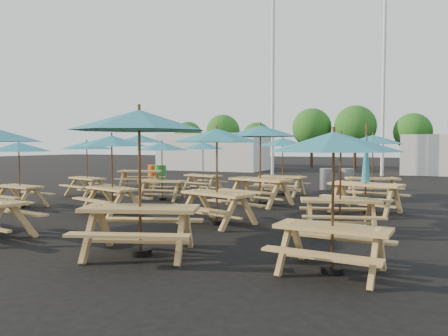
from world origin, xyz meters
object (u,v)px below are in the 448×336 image
at_px(picnic_unit_9, 217,141).
at_px(picnic_unit_12, 334,149).
at_px(picnic_unit_6, 162,149).
at_px(picnic_unit_10, 260,135).
at_px(picnic_unit_7, 203,148).
at_px(waste_bin_1, 160,174).
at_px(waste_bin_0, 154,174).
at_px(picnic_unit_2, 87,148).
at_px(picnic_unit_8, 139,128).
at_px(picnic_unit_5, 112,145).
at_px(picnic_unit_11, 283,145).
at_px(picnic_unit_3, 140,141).
at_px(picnic_unit_14, 366,176).
at_px(waste_bin_3, 347,179).
at_px(waste_bin_2, 326,179).
at_px(picnic_unit_15, 373,143).
at_px(picnic_unit_13, 341,146).
at_px(picnic_unit_1, 19,150).

distance_m(picnic_unit_9, picnic_unit_12, 4.43).
height_order(picnic_unit_6, picnic_unit_10, picnic_unit_10).
bearing_deg(picnic_unit_7, waste_bin_1, 159.62).
bearing_deg(picnic_unit_6, picnic_unit_12, -51.05).
bearing_deg(waste_bin_1, waste_bin_0, 172.40).
relative_size(picnic_unit_2, picnic_unit_8, 0.81).
distance_m(picnic_unit_5, picnic_unit_6, 3.23).
relative_size(picnic_unit_9, picnic_unit_11, 1.19).
relative_size(picnic_unit_3, picnic_unit_11, 1.20).
distance_m(picnic_unit_8, picnic_unit_14, 7.31).
xyz_separation_m(picnic_unit_3, waste_bin_1, (-0.63, 2.72, -1.62)).
distance_m(picnic_unit_6, waste_bin_3, 8.42).
height_order(picnic_unit_3, picnic_unit_6, picnic_unit_3).
height_order(picnic_unit_3, waste_bin_2, picnic_unit_3).
xyz_separation_m(picnic_unit_8, picnic_unit_9, (0.01, 3.24, -0.18)).
distance_m(picnic_unit_12, picnic_unit_15, 9.65).
relative_size(picnic_unit_2, waste_bin_0, 2.67).
relative_size(picnic_unit_9, picnic_unit_10, 0.92).
height_order(picnic_unit_13, waste_bin_3, picnic_unit_13).
distance_m(picnic_unit_5, picnic_unit_10, 4.62).
distance_m(picnic_unit_15, waste_bin_3, 3.76).
xyz_separation_m(picnic_unit_5, picnic_unit_15, (6.41, 6.29, 0.07)).
distance_m(picnic_unit_1, waste_bin_0, 9.29).
bearing_deg(picnic_unit_7, picnic_unit_2, -120.69).
distance_m(picnic_unit_6, waste_bin_0, 7.19).
bearing_deg(picnic_unit_12, picnic_unit_1, 167.78).
relative_size(picnic_unit_10, waste_bin_3, 3.30).
bearing_deg(picnic_unit_7, picnic_unit_8, -54.43).
xyz_separation_m(picnic_unit_3, picnic_unit_8, (6.66, -9.82, 0.13)).
distance_m(picnic_unit_11, picnic_unit_15, 3.27).
bearing_deg(picnic_unit_5, waste_bin_2, 84.77).
xyz_separation_m(picnic_unit_8, picnic_unit_10, (-0.11, 6.86, 0.02)).
xyz_separation_m(picnic_unit_1, picnic_unit_5, (3.38, 0.13, 0.16)).
xyz_separation_m(picnic_unit_14, waste_bin_2, (-2.20, 6.23, -0.58)).
bearing_deg(picnic_unit_13, picnic_unit_8, -145.43).
distance_m(picnic_unit_7, picnic_unit_14, 7.58).
bearing_deg(picnic_unit_15, picnic_unit_2, -179.84).
relative_size(picnic_unit_10, waste_bin_1, 3.30).
distance_m(picnic_unit_9, picnic_unit_14, 4.63).
distance_m(picnic_unit_1, waste_bin_3, 12.90).
xyz_separation_m(picnic_unit_5, picnic_unit_12, (6.61, -3.36, -0.06)).
distance_m(waste_bin_0, waste_bin_1, 0.44).
relative_size(picnic_unit_1, waste_bin_1, 2.35).
bearing_deg(waste_bin_0, picnic_unit_5, -64.10).
height_order(picnic_unit_6, picnic_unit_11, picnic_unit_11).
xyz_separation_m(picnic_unit_9, picnic_unit_14, (3.13, 3.26, -0.99)).
relative_size(picnic_unit_10, picnic_unit_12, 1.39).
xyz_separation_m(picnic_unit_6, picnic_unit_14, (6.83, -0.29, -0.74)).
bearing_deg(picnic_unit_11, picnic_unit_12, -61.93).
bearing_deg(picnic_unit_3, waste_bin_2, 2.93).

